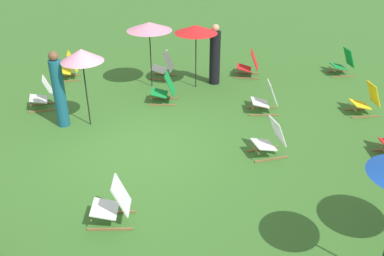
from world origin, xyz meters
name	(u,v)px	position (x,y,z in m)	size (l,w,h in m)	color
ground_plane	(138,147)	(0.00, 0.00, 0.00)	(40.00, 40.00, 0.00)	#386B28
deckchair_1	(68,67)	(-4.05, -2.61, 0.37)	(0.60, 0.83, 0.83)	olive
deckchair_2	(344,63)	(-4.55, 5.86, 0.37)	(0.60, 0.83, 0.83)	olive
deckchair_4	(113,204)	(2.44, -0.08, 0.37)	(0.50, 0.78, 0.83)	olive
deckchair_5	(165,90)	(-2.38, 0.44, 0.37)	(0.51, 0.78, 0.83)	olive
deckchair_6	(249,65)	(-4.33, 2.90, 0.37)	(0.59, 0.82, 0.83)	olive
deckchair_7	(44,95)	(-2.01, -2.70, 0.37)	(0.68, 0.87, 0.83)	olive
deckchair_8	(367,100)	(-1.77, 5.60, 0.37)	(0.57, 0.81, 0.83)	olive
deckchair_9	(271,139)	(0.25, 2.87, 0.37)	(0.68, 0.87, 0.83)	olive
deckchair_10	(164,66)	(-4.18, 0.28, 0.37)	(0.61, 0.84, 0.83)	olive
deckchair_11	(266,99)	(-1.83, 3.07, 0.37)	(0.50, 0.77, 0.83)	olive
umbrella_1	(82,55)	(-1.08, -1.30, 1.76)	(0.98, 0.98, 1.90)	black
umbrella_2	(149,26)	(-3.52, -0.03, 1.77)	(1.27, 1.27, 1.89)	black
umbrella_3	(196,29)	(-3.48, 1.26, 1.71)	(1.20, 1.20, 1.82)	black
person_0	(59,91)	(-1.04, -1.94, 0.90)	(0.31, 0.31, 1.86)	#195972
person_2	(215,56)	(-3.77, 1.81, 0.84)	(0.35, 0.35, 1.78)	black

